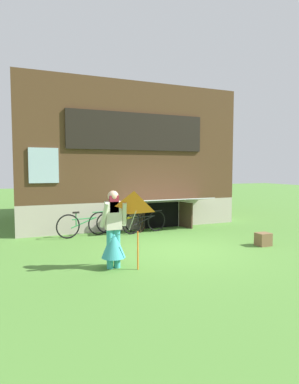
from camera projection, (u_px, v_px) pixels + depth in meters
name	position (u px, v px, depth m)	size (l,w,h in m)	color
ground_plane	(176.00, 249.00, 8.71)	(60.00, 60.00, 0.00)	#4C7F33
log_house	(115.00, 158.00, 13.85)	(8.05, 6.67, 5.17)	#ADA393
person	(113.00, 236.00, 6.96)	(0.61, 0.53, 1.69)	teal
kite	(134.00, 209.00, 6.60)	(0.86, 0.79, 1.63)	orange
bicycle_black	(144.00, 222.00, 10.85)	(1.67, 0.33, 0.77)	black
bicycle_yellow	(121.00, 222.00, 10.81)	(1.57, 0.51, 0.74)	black
bicycle_green	(84.00, 224.00, 10.22)	(1.77, 0.37, 0.81)	black
wooden_crate	(263.00, 239.00, 9.04)	(0.38, 0.32, 0.36)	brown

